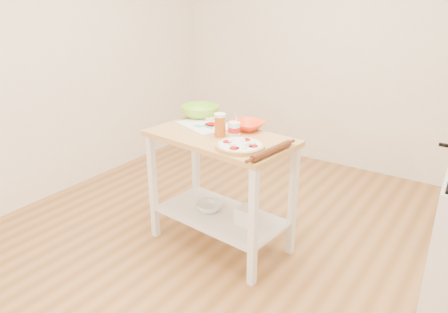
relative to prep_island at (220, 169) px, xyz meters
name	(u,v)px	position (x,y,z in m)	size (l,w,h in m)	color
room_shell	(227,78)	(0.15, -0.13, 0.71)	(4.04, 4.54, 2.74)	#A8723E
prep_island	(220,169)	(0.00, 0.00, 0.00)	(1.11, 0.68, 0.90)	tan
pizza	(240,146)	(0.25, -0.14, 0.27)	(0.33, 0.33, 0.05)	tan
cutting_board	(206,125)	(-0.22, 0.13, 0.27)	(0.48, 0.42, 0.04)	white
spatula	(203,126)	(-0.20, 0.06, 0.27)	(0.16, 0.05, 0.01)	#3BD9AF
knife	(203,117)	(-0.34, 0.26, 0.27)	(0.27, 0.04, 0.01)	silver
orange_bowl	(247,125)	(0.09, 0.24, 0.29)	(0.25, 0.25, 0.06)	#FE4C1D
green_bowl	(200,112)	(-0.40, 0.29, 0.30)	(0.30, 0.30, 0.10)	#8CD632
beer_pint	(220,125)	(0.01, -0.01, 0.34)	(0.08, 0.08, 0.17)	#B45311
yogurt_tub	(234,129)	(0.09, 0.04, 0.31)	(0.09, 0.09, 0.19)	white
rolling_pin	(271,151)	(0.48, -0.13, 0.28)	(0.04, 0.04, 0.39)	#5E2C15
shelf_glass_bowl	(209,207)	(-0.11, 0.00, -0.35)	(0.20, 0.20, 0.06)	silver
shelf_bin	(246,215)	(0.23, -0.01, -0.32)	(0.13, 0.13, 0.13)	white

